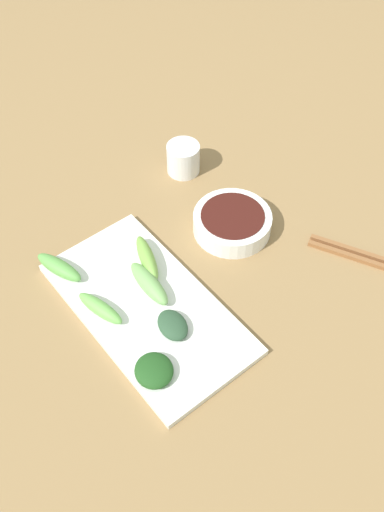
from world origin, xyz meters
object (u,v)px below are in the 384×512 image
(chopsticks, at_px, (376,261))
(tea_cup, at_px, (183,159))
(sauce_bowl, at_px, (232,222))
(serving_plate, at_px, (147,308))

(chopsticks, distance_m, tea_cup, 0.40)
(chopsticks, bearing_deg, sauce_bowl, -83.19)
(sauce_bowl, relative_size, tea_cup, 2.18)
(sauce_bowl, height_order, serving_plate, sauce_bowl)
(serving_plate, xyz_separation_m, chopsticks, (-0.35, 0.16, -0.00))
(serving_plate, bearing_deg, tea_cup, -138.18)
(sauce_bowl, relative_size, serving_plate, 0.39)
(sauce_bowl, bearing_deg, serving_plate, 11.85)
(sauce_bowl, xyz_separation_m, chopsticks, (-0.14, 0.21, -0.02))
(chopsticks, bearing_deg, serving_plate, -51.61)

